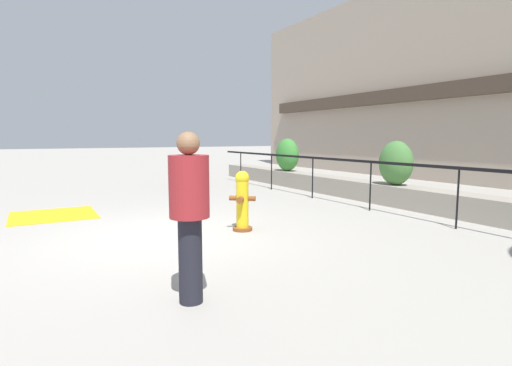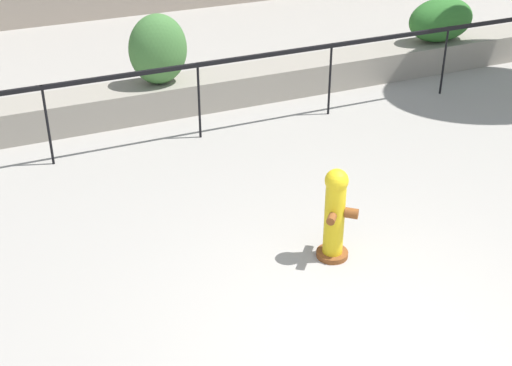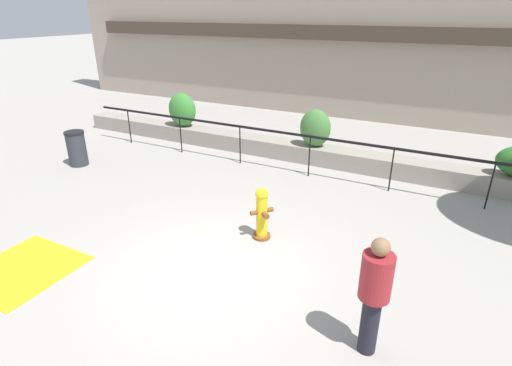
{
  "view_description": "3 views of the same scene",
  "coord_description": "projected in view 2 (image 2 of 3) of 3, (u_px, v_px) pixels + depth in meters",
  "views": [
    {
      "loc": [
        6.57,
        -1.84,
        1.67
      ],
      "look_at": [
        0.03,
        1.87,
        0.81
      ],
      "focal_mm": 28.0,
      "sensor_mm": 36.0,
      "label": 1
    },
    {
      "loc": [
        -3.05,
        -4.18,
        4.55
      ],
      "look_at": [
        -0.25,
        2.27,
        0.62
      ],
      "focal_mm": 50.0,
      "sensor_mm": 36.0,
      "label": 2
    },
    {
      "loc": [
        3.38,
        -4.74,
        4.2
      ],
      "look_at": [
        -0.11,
        1.99,
        0.89
      ],
      "focal_mm": 28.0,
      "sensor_mm": 36.0,
      "label": 3
    }
  ],
  "objects": [
    {
      "name": "hedge_bush_1",
      "position": [
        158.0,
        49.0,
        10.83
      ],
      "size": [
        0.9,
        0.69,
        1.09
      ],
      "primitive_type": "ellipsoid",
      "color": "#427538",
      "rests_on": "planter_wall_low"
    },
    {
      "name": "planter_wall_low",
      "position": [
        177.0,
        95.0,
        11.3
      ],
      "size": [
        18.0,
        0.7,
        0.5
      ],
      "primitive_type": "cube",
      "color": "gray",
      "rests_on": "ground"
    },
    {
      "name": "ground_plane",
      "position": [
        378.0,
        345.0,
        6.62
      ],
      "size": [
        120.0,
        120.0,
        0.0
      ],
      "primitive_type": "plane",
      "color": "#9E9991"
    },
    {
      "name": "fence_railing_segment",
      "position": [
        198.0,
        72.0,
        10.05
      ],
      "size": [
        15.0,
        0.05,
        1.15
      ],
      "color": "black",
      "rests_on": "ground"
    },
    {
      "name": "fire_hydrant",
      "position": [
        335.0,
        214.0,
        7.61
      ],
      "size": [
        0.5,
        0.5,
        1.08
      ],
      "color": "brown",
      "rests_on": "ground"
    },
    {
      "name": "hedge_bush_2",
      "position": [
        441.0,
        20.0,
        12.73
      ],
      "size": [
        1.28,
        0.7,
        0.78
      ],
      "primitive_type": "ellipsoid",
      "color": "#2D6B28",
      "rests_on": "planter_wall_low"
    }
  ]
}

